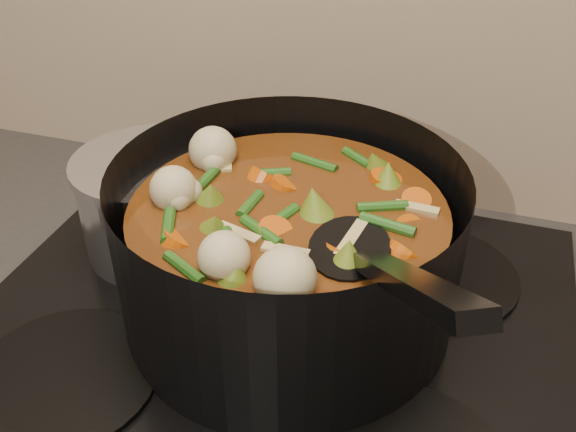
% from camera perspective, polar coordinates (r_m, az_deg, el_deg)
% --- Properties ---
extents(stovetop, '(0.62, 0.54, 0.03)m').
position_cam_1_polar(stovetop, '(0.69, -1.74, -9.99)').
color(stovetop, black).
rests_on(stovetop, counter).
extents(stockpot, '(0.42, 0.45, 0.25)m').
position_cam_1_polar(stockpot, '(0.65, 0.03, -3.04)').
color(stockpot, black).
rests_on(stockpot, stovetop).
extents(saucepan, '(0.18, 0.18, 0.15)m').
position_cam_1_polar(saucepan, '(0.77, -11.77, 1.11)').
color(saucepan, silver).
rests_on(saucepan, stovetop).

